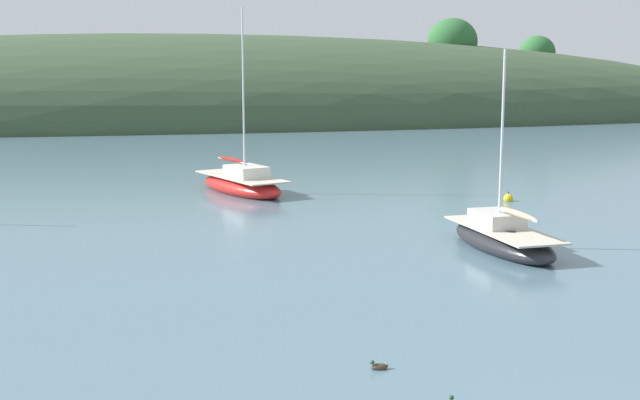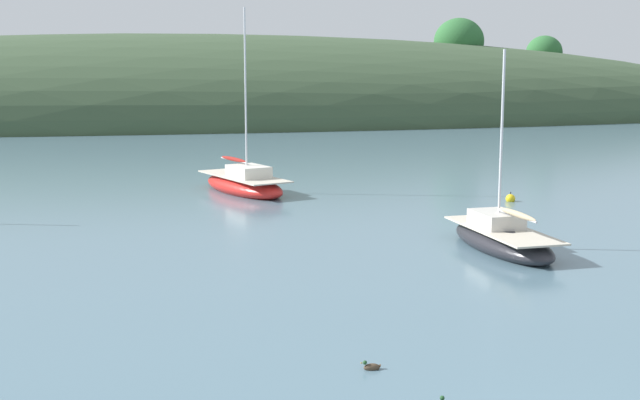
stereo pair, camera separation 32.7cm
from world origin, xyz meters
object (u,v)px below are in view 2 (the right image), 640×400
Objects in this scene: sailboat_blue_center at (244,184)px; mooring_buoy_inner at (510,199)px; duck_straggler at (371,367)px; sailboat_cream_ketch at (502,239)px.

mooring_buoy_inner is at bearing -25.74° from sailboat_blue_center.
mooring_buoy_inner is (11.56, -5.57, -0.29)m from sailboat_blue_center.
sailboat_blue_center is 21.54× the size of duck_straggler.
sailboat_cream_ketch reaches higher than duck_straggler.
mooring_buoy_inner reaches higher than duck_straggler.
sailboat_cream_ketch reaches higher than mooring_buoy_inner.
sailboat_cream_ketch is 10.42m from mooring_buoy_inner.
sailboat_blue_center is at bearing 114.45° from sailboat_cream_ketch.
sailboat_blue_center reaches higher than sailboat_cream_ketch.
sailboat_cream_ketch is 12.81× the size of mooring_buoy_inner.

